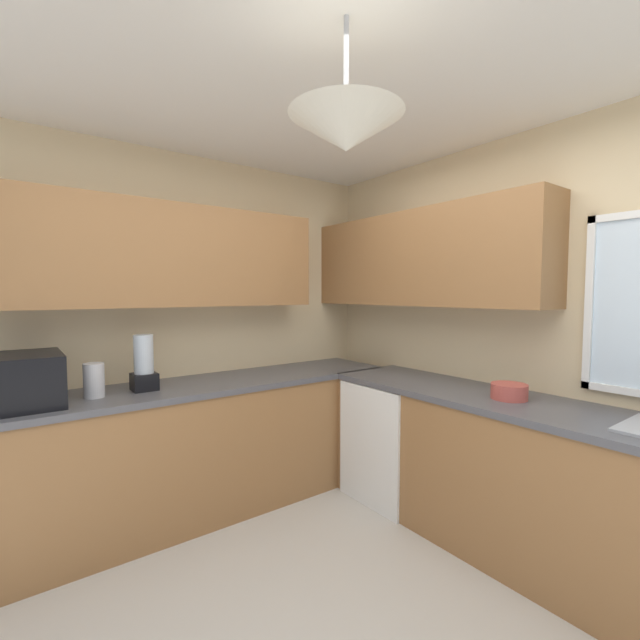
{
  "coord_description": "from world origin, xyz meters",
  "views": [
    {
      "loc": [
        1.25,
        -1.05,
        1.55
      ],
      "look_at": [
        -0.74,
        0.43,
        1.39
      ],
      "focal_mm": 23.7,
      "sensor_mm": 36.0,
      "label": 1
    }
  ],
  "objects_px": {
    "dishwasher": "(396,439)",
    "microwave": "(25,380)",
    "bowl": "(509,391)",
    "blender_appliance": "(144,365)",
    "kettle": "(94,380)"
  },
  "relations": [
    {
      "from": "microwave",
      "to": "kettle",
      "type": "bearing_deg",
      "value": 86.62
    },
    {
      "from": "kettle",
      "to": "bowl",
      "type": "height_order",
      "value": "kettle"
    },
    {
      "from": "microwave",
      "to": "kettle",
      "type": "height_order",
      "value": "microwave"
    },
    {
      "from": "dishwasher",
      "to": "microwave",
      "type": "bearing_deg",
      "value": -106.19
    },
    {
      "from": "kettle",
      "to": "blender_appliance",
      "type": "distance_m",
      "value": 0.3
    },
    {
      "from": "kettle",
      "to": "dishwasher",
      "type": "bearing_deg",
      "value": 71.7
    },
    {
      "from": "bowl",
      "to": "dishwasher",
      "type": "bearing_deg",
      "value": -178.03
    },
    {
      "from": "bowl",
      "to": "blender_appliance",
      "type": "distance_m",
      "value": 2.27
    },
    {
      "from": "kettle",
      "to": "blender_appliance",
      "type": "relative_size",
      "value": 0.58
    },
    {
      "from": "bowl",
      "to": "blender_appliance",
      "type": "bearing_deg",
      "value": -132.44
    },
    {
      "from": "kettle",
      "to": "bowl",
      "type": "relative_size",
      "value": 1.0
    },
    {
      "from": "bowl",
      "to": "blender_appliance",
      "type": "relative_size",
      "value": 0.57
    },
    {
      "from": "kettle",
      "to": "bowl",
      "type": "bearing_deg",
      "value": 52.45
    },
    {
      "from": "dishwasher",
      "to": "bowl",
      "type": "distance_m",
      "value": 1.02
    },
    {
      "from": "microwave",
      "to": "bowl",
      "type": "distance_m",
      "value": 2.77
    }
  ]
}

